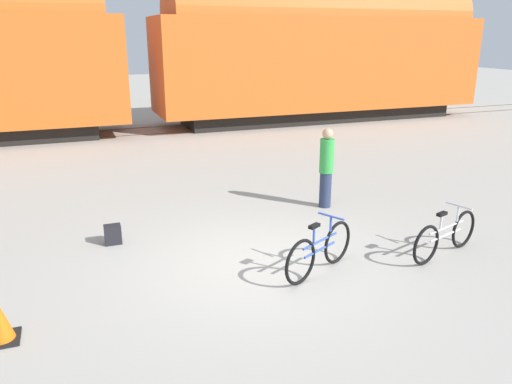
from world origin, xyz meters
TOP-DOWN VIEW (x-y plane):
  - ground_plane at (0.00, 0.00)m, footprint 80.00×80.00m
  - freight_train at (-0.00, 12.07)m, footprint 28.26×3.14m
  - rail_near at (0.00, 11.35)m, footprint 40.26×0.07m
  - rail_far at (0.00, 12.78)m, footprint 40.26×0.07m
  - bicycle_blue at (0.74, -0.64)m, footprint 1.49×0.80m
  - bicycle_silver at (2.94, -0.81)m, footprint 1.67×0.60m
  - person_in_green at (2.27, 2.05)m, footprint 0.29×0.29m
  - backpack at (-2.09, 1.61)m, footprint 0.28×0.20m

SIDE VIEW (x-z plane):
  - ground_plane at x=0.00m, z-range 0.00..0.00m
  - rail_near at x=0.00m, z-range 0.00..0.01m
  - rail_far at x=0.00m, z-range 0.00..0.01m
  - backpack at x=-2.09m, z-range 0.00..0.34m
  - bicycle_silver at x=2.94m, z-range -0.06..0.76m
  - bicycle_blue at x=0.74m, z-range -0.06..0.80m
  - person_in_green at x=2.27m, z-range 0.02..1.69m
  - freight_train at x=0.00m, z-range 0.13..5.72m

